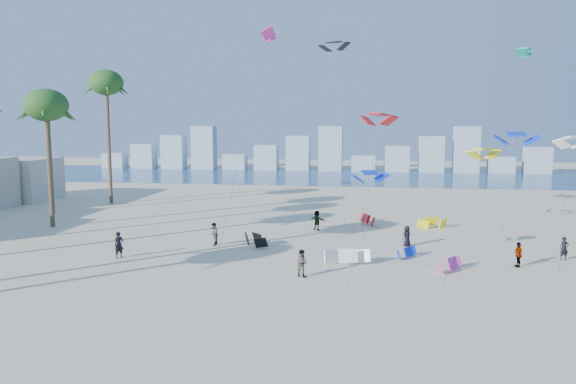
# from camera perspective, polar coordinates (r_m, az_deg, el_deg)

# --- Properties ---
(ground) EXTENTS (220.00, 220.00, 0.00)m
(ground) POSITION_cam_1_polar(r_m,az_deg,el_deg) (25.39, -12.48, -14.75)
(ground) COLOR beige
(ground) RESTS_ON ground
(ocean) EXTENTS (220.00, 220.00, 0.00)m
(ocean) POSITION_cam_1_polar(r_m,az_deg,el_deg) (94.78, 3.16, 1.70)
(ocean) COLOR navy
(ocean) RESTS_ON ground
(kitesurfer_near) EXTENTS (0.76, 0.80, 1.84)m
(kitesurfer_near) POSITION_cam_1_polar(r_m,az_deg,el_deg) (40.04, -17.16, -5.28)
(kitesurfer_near) COLOR black
(kitesurfer_near) RESTS_ON ground
(kitesurfer_mid) EXTENTS (1.02, 0.93, 1.69)m
(kitesurfer_mid) POSITION_cam_1_polar(r_m,az_deg,el_deg) (33.89, 1.38, -7.38)
(kitesurfer_mid) COLOR gray
(kitesurfer_mid) RESTS_ON ground
(kitesurfers_far) EXTENTS (29.14, 17.56, 1.82)m
(kitesurfers_far) POSITION_cam_1_polar(r_m,az_deg,el_deg) (40.15, 13.34, -5.20)
(kitesurfers_far) COLOR black
(kitesurfers_far) RESTS_ON ground
(grounded_kites) EXTENTS (16.90, 18.08, 1.00)m
(grounded_kites) POSITION_cam_1_polar(r_m,az_deg,el_deg) (42.58, 8.56, -4.92)
(grounded_kites) COLOR black
(grounded_kites) RESTS_ON ground
(flying_kites) EXTENTS (31.61, 25.01, 17.52)m
(flying_kites) POSITION_cam_1_polar(r_m,az_deg,el_deg) (42.83, 13.28, 10.12)
(flying_kites) COLOR #0D2EE0
(flying_kites) RESTS_ON ground
(distant_skyline) EXTENTS (85.00, 3.00, 8.40)m
(distant_skyline) POSITION_cam_1_polar(r_m,az_deg,el_deg) (104.57, 3.03, 3.93)
(distant_skyline) COLOR #9EADBF
(distant_skyline) RESTS_ON ground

